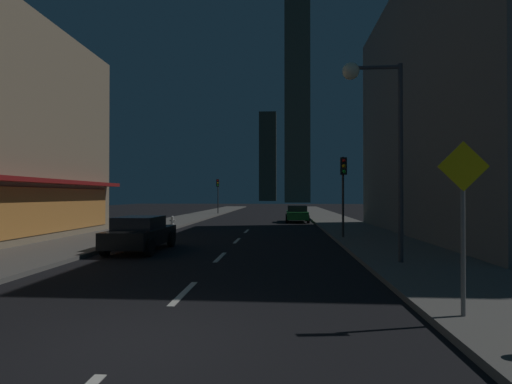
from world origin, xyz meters
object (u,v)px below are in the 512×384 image
car_parked_far (297,214)px  traffic_light_near_right (343,179)px  street_lamp_right (375,112)px  pedestrian_crossing_sign (463,213)px  traffic_light_far_left (218,188)px  car_parked_near (141,233)px  fire_hydrant_far_left (172,221)px

car_parked_far → traffic_light_near_right: 13.58m
street_lamp_right → pedestrian_crossing_sign: size_ratio=2.09×
traffic_light_far_left → street_lamp_right: bearing=-71.5°
street_lamp_right → car_parked_far: bearing=95.0°
car_parked_near → pedestrian_crossing_sign: size_ratio=1.34×
car_parked_near → fire_hydrant_far_left: bearing=100.6°
car_parked_near → traffic_light_near_right: size_ratio=1.01×
traffic_light_far_left → street_lamp_right: 34.37m
traffic_light_near_right → street_lamp_right: size_ratio=0.64×
car_parked_near → traffic_light_near_right: traffic_light_near_right is taller
street_lamp_right → pedestrian_crossing_sign: bearing=-87.7°
car_parked_far → street_lamp_right: bearing=-85.0°
car_parked_far → pedestrian_crossing_sign: (2.00, -26.00, 1.28)m
car_parked_near → traffic_light_far_left: bearing=93.7°
traffic_light_far_left → pedestrian_crossing_sign: (11.10, -38.12, -1.18)m
traffic_light_near_right → traffic_light_far_left: (-11.00, 25.34, 0.00)m
car_parked_near → street_lamp_right: bearing=-17.3°
car_parked_near → car_parked_far: size_ratio=1.00×
car_parked_far → traffic_light_far_left: bearing=126.9°
traffic_light_far_left → pedestrian_crossing_sign: size_ratio=1.33×
car_parked_far → traffic_light_far_left: (-9.10, 12.12, 2.45)m
car_parked_far → car_parked_near: bearing=-112.2°
traffic_light_near_right → pedestrian_crossing_sign: bearing=-89.6°
fire_hydrant_far_left → traffic_light_near_right: 14.10m
fire_hydrant_far_left → traffic_light_far_left: bearing=88.7°
fire_hydrant_far_left → pedestrian_crossing_sign: bearing=-60.9°
car_parked_near → fire_hydrant_far_left: (-2.30, 12.26, -0.29)m
fire_hydrant_far_left → pedestrian_crossing_sign: size_ratio=0.21×
car_parked_near → traffic_light_near_right: (9.10, 4.42, 2.45)m
traffic_light_far_left → street_lamp_right: street_lamp_right is taller
car_parked_far → street_lamp_right: 20.97m
car_parked_far → traffic_light_near_right: size_ratio=1.01×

